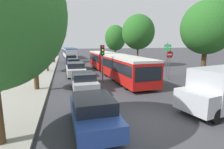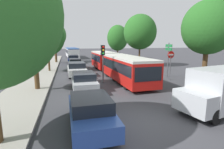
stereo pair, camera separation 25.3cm
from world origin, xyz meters
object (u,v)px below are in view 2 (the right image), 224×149
(city_bus_rear, at_px, (72,52))
(direction_sign_post, at_px, (168,53))
(traffic_light, at_px, (103,55))
(white_van, at_px, (224,88))
(queued_car_navy, at_px, (73,59))
(tree_left_mid, at_px, (33,31))
(queued_car_silver, at_px, (84,81))
(no_entry_sign, at_px, (171,61))
(tree_right_far, at_px, (118,39))
(tree_left_distant, at_px, (55,35))
(tree_right_mid, at_px, (140,32))
(articulated_bus, at_px, (115,63))
(queued_car_green, at_px, (75,63))
(tree_right_near, at_px, (208,29))
(tree_left_far, at_px, (47,38))
(queued_car_white, at_px, (77,69))
(queued_car_blue, at_px, (91,112))

(city_bus_rear, xyz_separation_m, direction_sign_post, (9.07, -27.19, 1.19))
(traffic_light, bearing_deg, white_van, 23.29)
(queued_car_navy, xyz_separation_m, tree_left_mid, (-3.28, -17.26, 3.71))
(city_bus_rear, bearing_deg, queued_car_silver, 177.07)
(no_entry_sign, bearing_deg, tree_left_mid, -85.51)
(queued_car_navy, xyz_separation_m, tree_right_far, (10.03, 6.73, 3.73))
(city_bus_rear, bearing_deg, tree_left_distant, 160.39)
(tree_right_mid, height_order, tree_right_far, tree_right_mid)
(articulated_bus, xyz_separation_m, queued_car_green, (-4.08, 6.46, -0.67))
(white_van, bearing_deg, direction_sign_post, -115.78)
(white_van, relative_size, tree_right_near, 0.75)
(queued_car_silver, xyz_separation_m, queued_car_green, (-0.10, 12.20, -0.02))
(city_bus_rear, bearing_deg, traffic_light, -178.94)
(tree_left_mid, distance_m, tree_right_mid, 17.06)
(articulated_bus, relative_size, tree_left_far, 2.50)
(queued_car_green, bearing_deg, articulated_bus, -148.49)
(traffic_light, relative_size, no_entry_sign, 1.21)
(queued_car_white, height_order, traffic_light, traffic_light)
(queued_car_white, xyz_separation_m, queued_car_green, (0.11, 6.15, -0.08))
(white_van, bearing_deg, city_bus_rear, -91.21)
(tree_right_far, bearing_deg, tree_right_near, -89.44)
(tree_left_distant, distance_m, tree_right_far, 13.92)
(city_bus_rear, height_order, white_van, city_bus_rear)
(tree_left_far, height_order, tree_right_mid, tree_right_mid)
(white_van, distance_m, tree_left_far, 19.00)
(queued_car_green, bearing_deg, tree_left_mid, 162.68)
(traffic_light, bearing_deg, queued_car_silver, -48.78)
(queued_car_silver, height_order, tree_right_near, tree_right_near)
(queued_car_blue, relative_size, white_van, 0.77)
(city_bus_rear, distance_m, queued_car_silver, 30.25)
(direction_sign_post, bearing_deg, queued_car_navy, -52.59)
(queued_car_green, distance_m, tree_left_mid, 12.38)
(articulated_bus, distance_m, queued_car_silver, 7.02)
(queued_car_white, bearing_deg, white_van, -150.38)
(tree_right_mid, xyz_separation_m, tree_right_far, (0.27, 13.00, -0.69))
(no_entry_sign, relative_size, tree_right_mid, 0.36)
(queued_car_navy, relative_size, tree_left_mid, 0.64)
(city_bus_rear, bearing_deg, tree_right_near, -164.93)
(direction_sign_post, bearing_deg, traffic_light, 12.73)
(city_bus_rear, distance_m, tree_right_near, 32.84)
(tree_left_far, bearing_deg, tree_right_mid, 9.05)
(tree_right_near, bearing_deg, direction_sign_post, 105.57)
(city_bus_rear, height_order, tree_right_near, tree_right_near)
(tree_right_far, bearing_deg, traffic_light, -109.21)
(tree_left_far, xyz_separation_m, tree_right_mid, (12.96, 2.06, 0.96))
(tree_right_far, bearing_deg, queued_car_blue, -108.11)
(articulated_bus, height_order, tree_left_mid, tree_left_mid)
(tree_left_far, xyz_separation_m, tree_right_near, (13.49, -10.63, 0.51))
(tree_left_distant, bearing_deg, tree_left_far, -91.45)
(traffic_light, bearing_deg, tree_left_far, -152.42)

